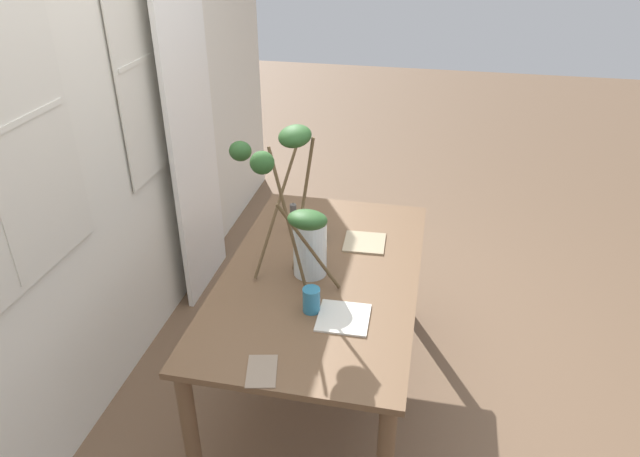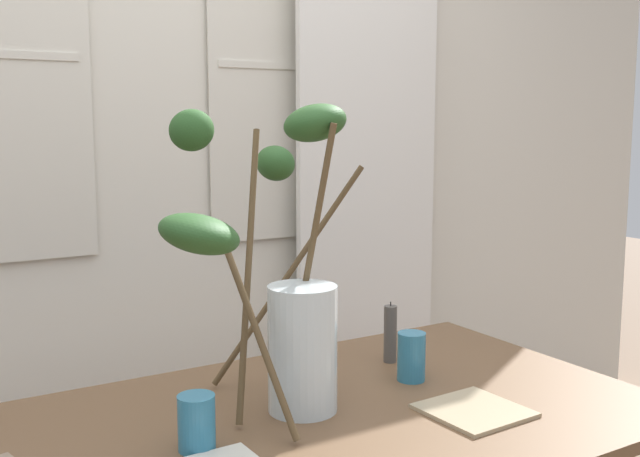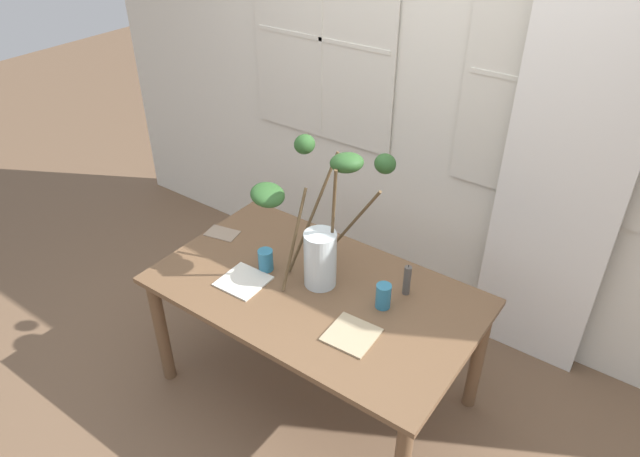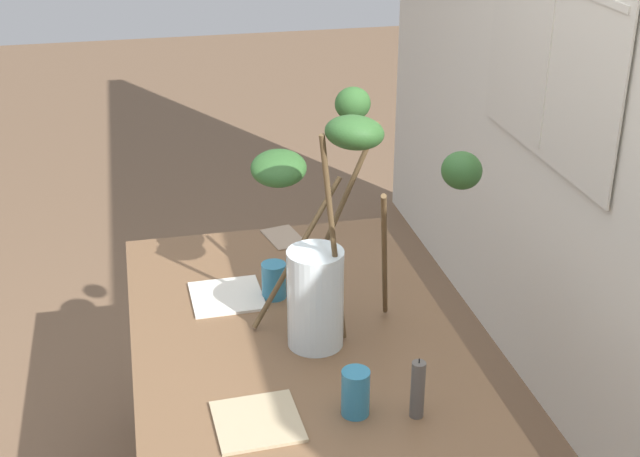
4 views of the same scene
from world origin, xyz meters
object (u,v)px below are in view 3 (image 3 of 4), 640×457
(plate_square_right, at_px, (352,335))
(dining_table, at_px, (315,304))
(plate_square_left, at_px, (243,281))
(drinking_glass_blue_right, at_px, (383,296))
(vase_with_branches, at_px, (320,228))
(drinking_glass_blue_left, at_px, (266,260))
(pillar_candle, at_px, (407,280))

(plate_square_right, bearing_deg, dining_table, 152.50)
(dining_table, distance_m, plate_square_left, 0.38)
(dining_table, bearing_deg, drinking_glass_blue_right, 13.62)
(dining_table, distance_m, vase_with_branches, 0.41)
(drinking_glass_blue_right, xyz_separation_m, plate_square_left, (-0.66, -0.25, -0.06))
(drinking_glass_blue_right, xyz_separation_m, plate_square_right, (-0.01, -0.25, -0.06))
(dining_table, xyz_separation_m, drinking_glass_blue_left, (-0.30, -0.02, 0.15))
(vase_with_branches, relative_size, plate_square_left, 3.25)
(drinking_glass_blue_right, relative_size, pillar_candle, 0.74)
(drinking_glass_blue_right, height_order, plate_square_right, drinking_glass_blue_right)
(vase_with_branches, distance_m, drinking_glass_blue_left, 0.37)
(vase_with_branches, bearing_deg, dining_table, -68.38)
(vase_with_branches, height_order, pillar_candle, vase_with_branches)
(dining_table, xyz_separation_m, plate_square_right, (0.32, -0.17, 0.10))
(plate_square_left, distance_m, plate_square_right, 0.65)
(plate_square_right, bearing_deg, drinking_glass_blue_right, 87.01)
(drinking_glass_blue_left, relative_size, plate_square_left, 0.52)
(drinking_glass_blue_left, relative_size, plate_square_right, 0.54)
(vase_with_branches, height_order, plate_square_right, vase_with_branches)
(dining_table, relative_size, pillar_candle, 9.31)
(vase_with_branches, height_order, drinking_glass_blue_right, vase_with_branches)
(dining_table, relative_size, drinking_glass_blue_left, 13.84)
(vase_with_branches, xyz_separation_m, plate_square_left, (-0.29, -0.26, -0.29))
(plate_square_left, bearing_deg, plate_square_right, -0.21)
(plate_square_right, bearing_deg, drinking_glass_blue_left, 166.45)
(vase_with_branches, bearing_deg, pillar_candle, 18.72)
(vase_with_branches, xyz_separation_m, drinking_glass_blue_right, (0.37, -0.01, -0.24))
(drinking_glass_blue_right, distance_m, pillar_candle, 0.16)
(plate_square_left, bearing_deg, pillar_candle, 29.43)
(dining_table, xyz_separation_m, drinking_glass_blue_right, (0.34, 0.08, 0.16))
(plate_square_left, xyz_separation_m, pillar_candle, (0.70, 0.40, 0.08))
(plate_square_left, bearing_deg, drinking_glass_blue_left, 80.05)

